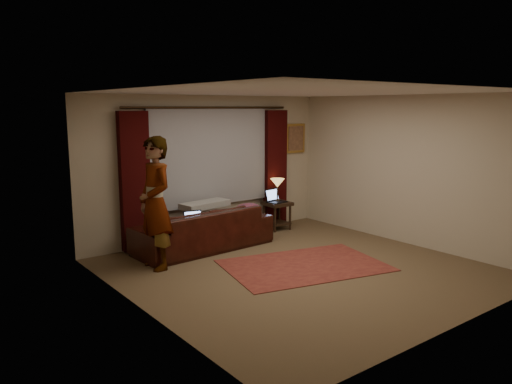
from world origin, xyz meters
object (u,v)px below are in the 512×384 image
at_px(tiffany_lamp, 277,190).
at_px(laptop_table, 277,196).
at_px(laptop_sofa, 195,219).
at_px(end_table, 277,216).
at_px(sofa, 203,221).
at_px(person, 155,203).

relative_size(tiffany_lamp, laptop_table, 1.16).
relative_size(laptop_sofa, end_table, 0.62).
height_order(end_table, tiffany_lamp, tiffany_lamp).
xyz_separation_m(sofa, laptop_sofa, (-0.29, -0.21, 0.11)).
bearing_deg(laptop_table, person, -175.94).
bearing_deg(laptop_table, end_table, 38.00).
distance_m(end_table, person, 3.15).
bearing_deg(sofa, tiffany_lamp, -172.82).
relative_size(sofa, end_table, 4.34).
xyz_separation_m(sofa, end_table, (1.88, 0.30, -0.21)).
xyz_separation_m(laptop_sofa, tiffany_lamp, (2.22, 0.56, 0.18)).
bearing_deg(person, end_table, 104.57).
bearing_deg(laptop_sofa, sofa, 48.16).
bearing_deg(tiffany_lamp, person, -165.17).
bearing_deg(end_table, person, -165.89).
bearing_deg(end_table, tiffany_lamp, 47.29).
relative_size(laptop_sofa, person, 0.17).
height_order(sofa, laptop_table, sofa).
bearing_deg(sofa, laptop_sofa, 32.86).
distance_m(sofa, laptop_sofa, 0.37).
xyz_separation_m(sofa, person, (-1.09, -0.45, 0.51)).
bearing_deg(end_table, laptop_sofa, -166.81).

